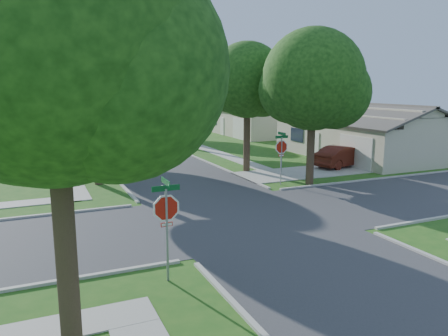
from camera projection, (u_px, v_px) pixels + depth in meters
name	position (u px, v px, depth m)	size (l,w,h in m)	color
ground	(243.00, 217.00, 18.59)	(100.00, 100.00, 0.00)	#235617
road_ns	(243.00, 217.00, 18.59)	(7.00, 100.00, 0.02)	#333335
sidewalk_ne	(184.00, 141.00, 44.38)	(1.20, 40.00, 0.04)	#9E9B91
sidewalk_nw	(56.00, 148.00, 39.55)	(1.20, 40.00, 0.04)	#9E9B91
driveway	(304.00, 172.00, 28.10)	(8.80, 3.60, 0.05)	#9E9B91
stop_sign_sw	(166.00, 212.00, 12.12)	(1.05, 0.80, 2.98)	gray
stop_sign_ne	(281.00, 149.00, 24.30)	(1.05, 0.80, 2.98)	gray
tree_e_near	(248.00, 84.00, 27.53)	(4.97, 4.80, 8.28)	#38281C
tree_e_mid	(186.00, 77.00, 38.21)	(5.59, 5.40, 9.21)	#38281C
tree_e_far	(149.00, 82.00, 49.95)	(5.17, 5.00, 8.72)	#38281C
tree_w_near	(94.00, 74.00, 23.72)	(5.38, 5.20, 8.97)	#38281C
tree_w_mid	(73.00, 73.00, 34.44)	(5.80, 5.60, 9.56)	#38281C
tree_w_far	(62.00, 86.00, 46.31)	(4.76, 4.60, 8.04)	#38281C
tree_sw_corner	(55.00, 44.00, 8.20)	(6.21, 6.00, 9.55)	#38281C
tree_ne_corner	(314.00, 84.00, 23.86)	(5.80, 5.60, 8.66)	#38281C
house_ne_near	(363.00, 137.00, 34.54)	(8.42, 13.60, 4.23)	#B1A58C
house_ne_far	(256.00, 121.00, 50.73)	(8.42, 13.60, 4.23)	#B1A58C
car_driveway	(343.00, 156.00, 30.03)	(1.57, 4.50, 1.48)	#531B11
car_curb_east	(121.00, 129.00, 48.88)	(1.91, 4.75, 1.62)	black
car_curb_west	(75.00, 126.00, 52.54)	(2.01, 4.94, 1.43)	black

